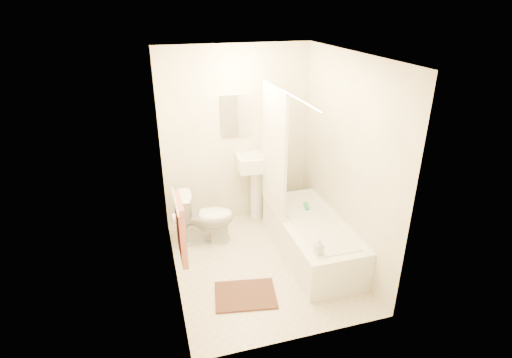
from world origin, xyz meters
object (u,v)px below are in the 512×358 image
object	(u,v)px
sink	(257,184)
soap_bottle	(319,247)
toilet	(206,217)
bathtub	(311,238)
bath_mat	(245,295)

from	to	relation	value
sink	soap_bottle	world-z (taller)	sink
toilet	bathtub	size ratio (longest dim) A/B	0.42
bath_mat	soap_bottle	world-z (taller)	soap_bottle
toilet	bath_mat	distance (m)	1.24
toilet	soap_bottle	size ratio (longest dim) A/B	3.83
bathtub	soap_bottle	size ratio (longest dim) A/B	9.09
bathtub	bath_mat	distance (m)	1.13
bath_mat	soap_bottle	xyz separation A→B (m)	(0.76, -0.11, 0.54)
sink	bathtub	bearing A→B (deg)	-66.15
sink	soap_bottle	xyz separation A→B (m)	(0.18, -1.67, 0.02)
sink	soap_bottle	bearing A→B (deg)	-80.75
toilet	bath_mat	world-z (taller)	toilet
toilet	bathtub	bearing A→B (deg)	-110.04
toilet	soap_bottle	bearing A→B (deg)	-134.27
toilet	bath_mat	size ratio (longest dim) A/B	1.09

